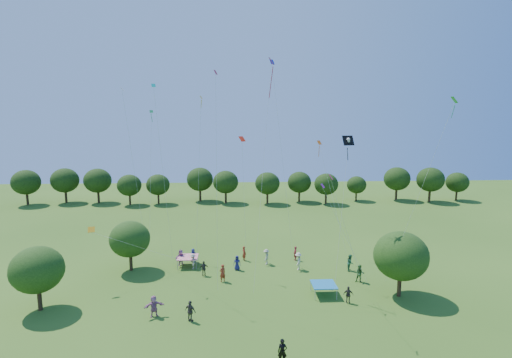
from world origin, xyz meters
The scene contains 38 objects.
near_tree_west centered at (-18.64, 12.41, 3.62)m, with size 4.38×4.38×5.60m.
near_tree_north centered at (-13.17, 21.15, 3.49)m, with size 4.28×4.28×5.43m.
near_tree_east centered at (13.23, 13.48, 3.87)m, with size 4.92×4.92×6.10m.
treeline centered at (-1.73, 55.43, 4.09)m, with size 88.01×8.77×6.77m.
tent_red_stripe centered at (-7.16, 22.04, 1.04)m, with size 2.20×2.20×1.10m.
tent_blue centered at (6.29, 14.00, 1.04)m, with size 2.20×2.20×1.10m.
man_in_black centered at (1.24, 3.81, 0.87)m, with size 0.65×0.42×1.73m, color black.
crowd_person_0 centered at (15.79, 19.31, 0.85)m, with size 0.84×0.45×1.70m, color navy.
crowd_person_1 centered at (-3.19, 17.60, 0.90)m, with size 0.67×0.43×1.81m, color maroon.
crowd_person_2 centered at (-14.62, 27.18, 0.85)m, with size 0.84×0.45×1.70m, color #2A6239.
crowd_person_3 centered at (1.58, 22.14, 0.88)m, with size 1.15×0.51×1.75m, color #ABA589.
crowd_person_4 centered at (-5.17, 19.21, 0.79)m, with size 0.93×0.42×1.59m, color #39342E.
crowd_person_5 centered at (-8.65, 10.77, 0.90)m, with size 1.68×0.60×1.80m, color #A6618C.
crowd_person_6 centered at (-1.71, 20.65, 0.80)m, with size 0.79×0.43×1.60m, color navy.
crowd_person_7 centered at (5.02, 23.28, 0.82)m, with size 0.61×0.39×1.64m, color maroon.
crowd_person_8 centered at (10.57, 16.75, 0.90)m, with size 0.89×0.48×1.80m, color #2E5A26.
crowd_person_9 centered at (4.92, 20.38, 0.96)m, with size 1.25×0.56×1.92m, color beige.
crowd_person_10 centered at (8.15, 12.33, 0.77)m, with size 0.90×0.41×1.54m, color #392F2D.
crowd_person_11 centered at (-7.98, 22.40, 0.90)m, with size 1.67×0.60×1.79m, color #8E5380.
crowd_person_12 centered at (-6.72, 23.35, 0.78)m, with size 0.77×0.42×1.57m, color navy.
crowd_person_13 centered at (-0.88, 23.51, 0.85)m, with size 0.63×0.41×1.69m, color maroon.
crowd_person_14 centered at (10.48, 19.82, 0.90)m, with size 0.88×0.48×1.79m, color #2A6241.
crowd_person_15 centered at (-6.54, 21.21, 0.84)m, with size 1.09×0.49×1.67m, color #AA9F88.
crowd_person_16 centered at (-5.54, 9.79, 0.87)m, with size 1.03×0.47×1.75m, color #443B37.
pirate_kite centered at (8.57, 15.63, 13.90)m, with size 2.32×3.85×13.40m.
red_high_kite centered at (1.38, 17.44, 18.27)m, with size 2.31×6.79×20.72m.
small_kite_0 centered at (-3.43, 13.68, 14.23)m, with size 0.32×1.84×19.04m.
small_kite_1 centered at (-0.98, 25.01, 12.26)m, with size 0.87×1.92×12.93m.
small_kite_2 centered at (-5.63, 22.46, 13.40)m, with size 0.94×1.82×17.35m.
small_kite_3 centered at (14.51, 10.50, 14.55)m, with size 3.21×4.55×16.66m.
small_kite_4 centered at (2.68, 21.76, 16.71)m, with size 2.83×1.01×20.98m.
small_kite_5 centered at (6.89, 13.67, 8.27)m, with size 4.46×1.30×9.23m.
small_kite_6 centered at (-12.88, 22.19, 13.36)m, with size 1.10×3.50×18.08m.
small_kite_7 centered at (-8.99, 18.21, 13.00)m, with size 0.72×4.42×18.10m.
small_kite_8 centered at (6.38, 9.92, 9.53)m, with size 4.47×4.43×10.79m.
small_kite_9 centered at (8.59, 25.66, 11.22)m, with size 2.66×5.25×12.35m.
small_kite_10 centered at (-14.46, 17.26, 5.18)m, with size 7.68×4.44×4.80m.
small_kite_11 centered at (-11.78, 27.05, 12.68)m, with size 0.45×3.34×15.93m.
Camera 1 is at (-1.79, -20.65, 16.36)m, focal length 28.00 mm.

